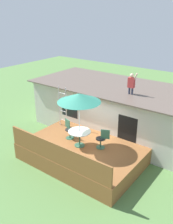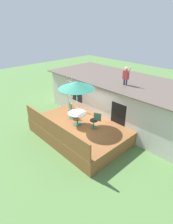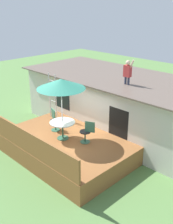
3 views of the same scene
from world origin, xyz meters
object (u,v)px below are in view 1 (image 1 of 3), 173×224
patio_chair_right (102,139)px  person_figure (132,82)px  step_ladder (63,107)px  patio_table (79,134)px  patio_umbrella (79,98)px  patio_chair_left (69,129)px

patio_chair_right → person_figure: bearing=-117.2°
person_figure → step_ladder: bearing=-149.5°
patio_table → step_ladder: step_ladder is taller
patio_table → person_figure: (0.99, 2.89, 1.95)m
step_ladder → patio_umbrella: bearing=-29.1°
patio_chair_left → patio_chair_right: 1.83m
step_ladder → patio_chair_right: step_ladder is taller
patio_chair_left → patio_chair_right: bearing=23.6°
patio_table → step_ladder: bearing=150.9°
patio_table → patio_chair_left: 0.94m
patio_umbrella → person_figure: (0.99, 2.89, 0.19)m
patio_chair_left → patio_chair_right: same height
patio_chair_left → patio_table: bearing=0.0°
patio_table → patio_chair_right: size_ratio=1.13×
step_ladder → patio_chair_right: (2.95, -0.66, -0.64)m
patio_chair_right → step_ladder: bearing=-38.7°
patio_table → person_figure: size_ratio=0.94×
patio_umbrella → patio_chair_left: patio_umbrella is taller
patio_umbrella → patio_chair_right: size_ratio=2.76×
patio_table → step_ladder: size_ratio=0.47×
patio_umbrella → step_ladder: patio_umbrella is taller
person_figure → patio_chair_right: person_figure is taller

